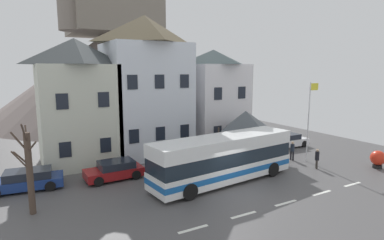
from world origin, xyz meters
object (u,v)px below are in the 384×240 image
Objects in this scene: transit_bus at (224,159)px; pedestrian_00 at (292,149)px; townhouse_02 at (213,98)px; hilltop_castle at (114,70)px; townhouse_01 at (146,86)px; pedestrian_01 at (317,157)px; harbour_buoy at (378,158)px; flagpole at (309,116)px; parked_car_02 at (115,170)px; bare_tree_00 at (29,171)px; bus_shelter at (246,120)px; public_bench at (234,145)px; parked_car_01 at (26,180)px; parked_car_00 at (288,140)px; parked_car_03 at (242,148)px; townhouse_00 at (77,102)px.

pedestrian_00 is at bearing 4.30° from transit_bus.
hilltop_castle is at bearing 97.40° from townhouse_02.
townhouse_01 reaches higher than townhouse_02.
pedestrian_00 reaches higher than pedestrian_01.
flagpole is at bearing 129.10° from harbour_buoy.
parked_car_02 is at bearing -129.63° from townhouse_01.
bare_tree_00 is (-13.45, -32.43, -5.12)m from hilltop_castle.
bus_shelter is 1.02× the size of parked_car_02.
parked_car_01 is at bearing -174.98° from public_bench.
parked_car_01 is 17.34m from public_bench.
parked_car_02 is 14.96m from pedestrian_01.
parked_car_01 is 4.30m from bare_tree_00.
parked_car_00 reaches higher than parked_car_01.
parked_car_03 is 0.93× the size of bare_tree_00.
bus_shelter is at bearing -83.63° from hilltop_castle.
pedestrian_01 is at bearing -14.34° from transit_bus.
hilltop_castle is at bearing 100.47° from pedestrian_00.
townhouse_02 is 2.00× the size of parked_car_01.
transit_bus is 7.87× the size of harbour_buoy.
townhouse_00 is 17.78m from pedestrian_00.
pedestrian_01 is at bearing -65.30° from bus_shelter.
hilltop_castle is at bearing -107.37° from parked_car_02.
flagpole is (10.51, -8.89, -2.24)m from townhouse_01.
townhouse_02 is at bearing 99.90° from public_bench.
pedestrian_00 is 2.58m from pedestrian_01.
pedestrian_01 is 0.90× the size of public_bench.
parked_car_02 is 2.86× the size of harbour_buoy.
pedestrian_01 is (2.61, -5.78, 0.26)m from parked_car_03.
transit_bus is 6.95× the size of pedestrian_01.
townhouse_00 is at bearing -179.27° from townhouse_02.
public_bench is 0.35× the size of bare_tree_00.
townhouse_02 reaches higher than public_bench.
pedestrian_01 is 0.31× the size of bare_tree_00.
townhouse_02 is at bearing 109.41° from pedestrian_00.
hilltop_castle is (3.77, 23.83, 1.44)m from townhouse_01.
transit_bus is at bearing -140.29° from parked_car_03.
hilltop_castle reaches higher than bare_tree_00.
pedestrian_01 is at bearing 157.77° from parked_car_02.
bus_shelter is (12.86, -4.80, -1.74)m from townhouse_00.
townhouse_01 is 3.09× the size of parked_car_02.
pedestrian_01 is 19.38m from bare_tree_00.
flagpole reaches higher than pedestrian_00.
hilltop_castle is 38.57m from harbour_buoy.
pedestrian_01 is (-3.17, -6.01, 0.26)m from parked_car_00.
bus_shelter reaches higher than pedestrian_01.
public_bench is at bearing 17.71° from bare_tree_00.
bus_shelter reaches higher than parked_car_03.
townhouse_00 is 18.94m from pedestrian_01.
bus_shelter is 0.62× the size of flagpole.
flagpole is at bearing -78.35° from hilltop_castle.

